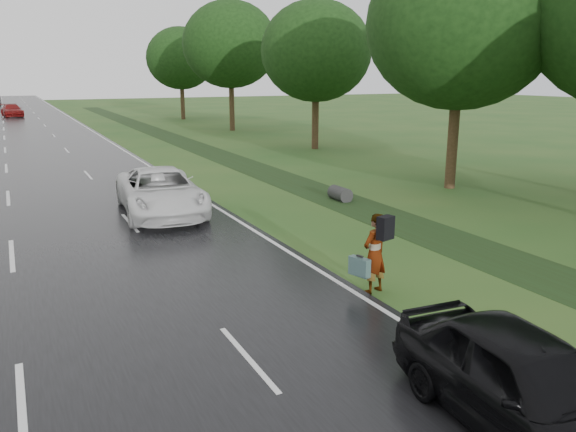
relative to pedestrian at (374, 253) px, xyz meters
The scene contains 13 objects.
ground 7.41m from the pedestrian, 167.56° to the right, with size 220.00×220.00×0.00m, color #244C1B.
road 44.02m from the pedestrian, 99.39° to the left, with size 14.00×180.00×0.04m, color black.
edge_stripe_east 43.43m from the pedestrian, 90.57° to the left, with size 0.12×180.00×0.01m, color silver.
center_line 44.01m from the pedestrian, 99.39° to the left, with size 0.12×180.00×0.01m, color silver.
drainage_ditch 17.68m from the pedestrian, 75.84° to the left, with size 2.20×120.00×0.56m.
tree_east_b 14.15m from the pedestrian, 40.60° to the left, with size 7.60×7.60×10.11m.
tree_east_c 25.51m from the pedestrian, 63.82° to the left, with size 7.00×7.00×9.29m.
tree_east_d 38.44m from the pedestrian, 73.74° to the left, with size 8.00×8.00×10.76m.
tree_east_f 51.75m from the pedestrian, 78.43° to the left, with size 7.20×7.20×9.62m.
pedestrian is the anchor object (origin of this frame).
white_pickup 9.53m from the pedestrian, 104.76° to the left, with size 2.57×5.58×1.55m, color silver.
dark_sedan 5.27m from the pedestrian, 102.95° to the right, with size 1.72×4.28×1.46m, color black.
far_car_red 62.83m from the pedestrian, 95.65° to the left, with size 1.97×4.84×1.40m, color maroon.
Camera 1 is at (0.25, -8.07, 4.73)m, focal length 35.00 mm.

